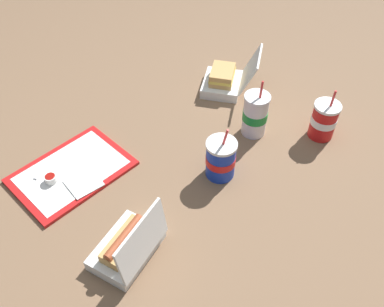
{
  "coord_description": "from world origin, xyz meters",
  "views": [
    {
      "loc": [
        -0.47,
        -0.84,
        1.07
      ],
      "look_at": [
        0.05,
        0.01,
        0.05
      ],
      "focal_mm": 40.0,
      "sensor_mm": 36.0,
      "label": 1
    }
  ],
  "objects": [
    {
      "name": "ketchup_cup",
      "position": [
        -0.39,
        0.17,
        0.03
      ],
      "size": [
        0.04,
        0.04,
        0.02
      ],
      "color": "white",
      "rests_on": "food_tray"
    },
    {
      "name": "ground_plane",
      "position": [
        0.0,
        0.0,
        0.0
      ],
      "size": [
        3.2,
        3.2,
        0.0
      ],
      "primitive_type": "plane",
      "color": "brown"
    },
    {
      "name": "soda_cup_back",
      "position": [
        0.52,
        -0.11,
        0.07
      ],
      "size": [
        0.09,
        0.09,
        0.2
      ],
      "color": "red",
      "rests_on": "ground_plane"
    },
    {
      "name": "food_tray",
      "position": [
        -0.32,
        0.18,
        0.01
      ],
      "size": [
        0.42,
        0.34,
        0.01
      ],
      "color": "red",
      "rests_on": "ground_plane"
    },
    {
      "name": "napkin_stack",
      "position": [
        -0.3,
        0.11,
        0.02
      ],
      "size": [
        0.11,
        0.11,
        0.0
      ],
      "primitive_type": "cube",
      "rotation": [
        0.0,
        0.0,
        0.14
      ],
      "color": "white",
      "rests_on": "food_tray"
    },
    {
      "name": "soda_cup_front",
      "position": [
        0.32,
        0.03,
        0.08
      ],
      "size": [
        0.09,
        0.09,
        0.23
      ],
      "color": "white",
      "rests_on": "ground_plane"
    },
    {
      "name": "soda_cup_corner",
      "position": [
        0.11,
        -0.08,
        0.07
      ],
      "size": [
        0.1,
        0.1,
        0.2
      ],
      "color": "#1938B7",
      "rests_on": "ground_plane"
    },
    {
      "name": "plastic_fork",
      "position": [
        -0.39,
        0.24,
        0.02
      ],
      "size": [
        0.09,
        0.08,
        0.0
      ],
      "primitive_type": "cube",
      "rotation": [
        0.0,
        0.0,
        0.7
      ],
      "color": "white",
      "rests_on": "food_tray"
    },
    {
      "name": "clamshell_hotdog_left",
      "position": [
        -0.28,
        -0.2,
        0.04
      ],
      "size": [
        0.25,
        0.22,
        0.18
      ],
      "color": "white",
      "rests_on": "ground_plane"
    },
    {
      "name": "clamshell_sandwich_back",
      "position": [
        0.38,
        0.29,
        0.04
      ],
      "size": [
        0.28,
        0.27,
        0.18
      ],
      "color": "white",
      "rests_on": "ground_plane"
    }
  ]
}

